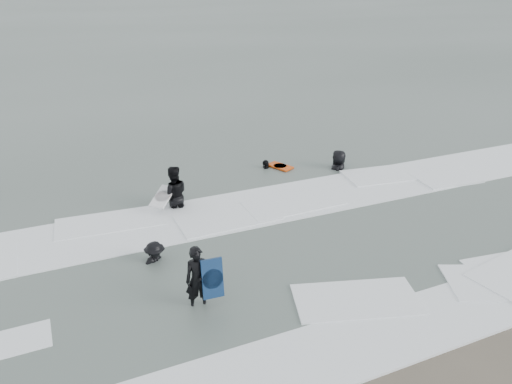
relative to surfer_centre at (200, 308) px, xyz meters
name	(u,v)px	position (x,y,z in m)	size (l,w,h in m)	color
ground	(345,327)	(2.72, -1.86, 0.00)	(320.00, 320.00, 0.00)	brown
sea	(70,11)	(2.72, 78.14, 0.06)	(320.00, 320.00, 0.00)	#47544C
surfer_centre	(200,308)	(0.00, 0.00, 0.00)	(0.59, 0.39, 1.61)	black
surfer_wading	(175,207)	(0.75, 5.24, 0.00)	(0.96, 0.75, 1.98)	black
surfer_breaker	(156,263)	(-0.53, 2.23, 0.00)	(0.96, 0.55, 1.48)	black
surfer_right_near	(266,169)	(4.80, 7.09, 0.00)	(0.90, 0.37, 1.53)	black
surfer_right_far	(338,169)	(7.33, 6.00, 0.00)	(0.93, 0.61, 1.91)	black
surf_foam	(274,244)	(2.72, 1.84, 0.04)	(30.03, 9.06, 0.09)	white
bodyboards	(224,203)	(2.00, 3.97, 0.50)	(5.87, 7.73, 1.25)	#10294F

